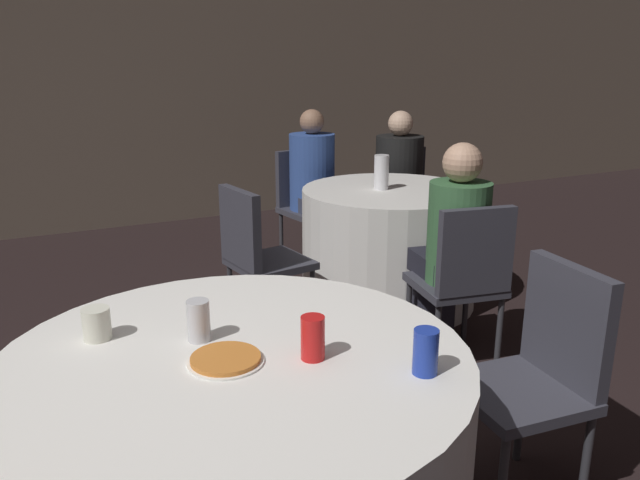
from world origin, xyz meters
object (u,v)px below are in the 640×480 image
object	(u,v)px
person_blue_shirt	(317,191)
soda_can_red	(313,338)
table_far	(389,246)
soda_can_silver	(199,321)
chair_far_west	(255,250)
bottle_far	(381,172)
table_near	(239,470)
chair_near_east	(542,363)
person_black_shirt	(398,187)
pizza_plate_near	(226,359)
person_green_jacket	(449,254)
soda_can_blue	(426,352)
chair_far_south	(465,273)
chair_far_northeast	(399,192)
chair_far_north	(305,197)

from	to	relation	value
person_blue_shirt	soda_can_red	world-z (taller)	person_blue_shirt
table_far	soda_can_silver	distance (m)	2.32
chair_far_west	bottle_far	world-z (taller)	bottle_far
table_near	chair_near_east	xyz separation A→B (m)	(1.07, -0.10, 0.15)
person_black_shirt	person_blue_shirt	xyz separation A→B (m)	(-0.60, 0.15, 0.00)
person_blue_shirt	pizza_plate_near	bearing A→B (deg)	50.63
person_green_jacket	soda_can_blue	size ratio (longest dim) A/B	9.34
chair_far_south	pizza_plate_near	size ratio (longest dim) A/B	4.14
table_near	chair_far_south	distance (m)	1.62
chair_near_east	person_black_shirt	xyz separation A→B (m)	(1.01, 2.46, 0.07)
chair_far_west	person_green_jacket	xyz separation A→B (m)	(0.81, -0.64, 0.05)
table_far	chair_far_northeast	xyz separation A→B (m)	(0.57, 0.77, 0.15)
soda_can_red	chair_far_north	bearing A→B (deg)	65.53
table_near	pizza_plate_near	distance (m)	0.38
chair_near_east	pizza_plate_near	size ratio (longest dim) A/B	4.14
chair_far_west	person_blue_shirt	xyz separation A→B (m)	(0.83, 0.94, 0.07)
table_far	soda_can_red	distance (m)	2.34
table_far	chair_far_west	distance (m)	0.97
chair_far_north	table_far	bearing A→B (deg)	90.00
table_far	person_black_shirt	world-z (taller)	person_black_shirt
table_far	chair_far_south	world-z (taller)	chair_far_south
table_far	soda_can_blue	bearing A→B (deg)	-120.26
chair_far_south	chair_far_north	bearing A→B (deg)	99.34
chair_near_east	bottle_far	world-z (taller)	bottle_far
chair_far_north	bottle_far	world-z (taller)	bottle_far
chair_far_west	person_black_shirt	distance (m)	1.64
chair_far_south	bottle_far	world-z (taller)	bottle_far
pizza_plate_near	person_black_shirt	bearing A→B (deg)	48.59
chair_far_south	person_blue_shirt	bearing A→B (deg)	98.50
person_green_jacket	soda_can_blue	distance (m)	1.64
table_near	table_far	xyz separation A→B (m)	(1.59, 1.71, 0.00)
chair_near_east	soda_can_red	bearing A→B (deg)	96.09
person_green_jacket	bottle_far	distance (m)	0.86
chair_far_northeast	chair_far_south	bearing A→B (deg)	103.23
soda_can_red	soda_can_silver	size ratio (longest dim) A/B	1.00
soda_can_blue	table_near	bearing A→B (deg)	142.64
table_near	chair_far_north	bearing A→B (deg)	61.44
chair_far_south	chair_near_east	bearing A→B (deg)	-102.58
chair_far_south	pizza_plate_near	world-z (taller)	chair_far_south
chair_far_west	person_black_shirt	bearing A→B (deg)	110.49
chair_near_east	chair_far_north	xyz separation A→B (m)	(0.38, 2.76, 0.00)
table_near	chair_far_west	world-z (taller)	chair_far_west
chair_far_northeast	chair_far_north	bearing A→B (deg)	22.57
bottle_far	soda_can_silver	bearing A→B (deg)	-134.99
person_black_shirt	pizza_plate_near	distance (m)	3.19
chair_far_south	soda_can_blue	world-z (taller)	soda_can_blue
chair_far_west	person_green_jacket	size ratio (longest dim) A/B	0.76
chair_far_south	soda_can_silver	distance (m)	1.64
table_near	chair_near_east	size ratio (longest dim) A/B	1.53
table_near	bottle_far	xyz separation A→B (m)	(1.53, 1.73, 0.48)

